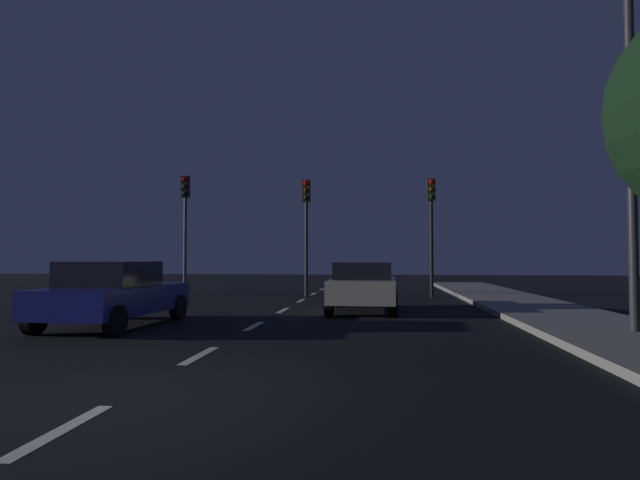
% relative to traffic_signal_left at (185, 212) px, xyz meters
% --- Properties ---
extents(ground_plane, '(80.00, 80.00, 0.00)m').
position_rel_traffic_signal_left_xyz_m(ground_plane, '(5.26, -9.16, -3.53)').
color(ground_plane, black).
extents(sidewalk_curb_right, '(3.00, 40.00, 0.15)m').
position_rel_traffic_signal_left_xyz_m(sidewalk_curb_right, '(12.76, -9.16, -3.46)').
color(sidewalk_curb_right, gray).
rests_on(sidewalk_curb_right, ground_plane).
extents(lane_stripe_nearest, '(0.16, 1.60, 0.01)m').
position_rel_traffic_signal_left_xyz_m(lane_stripe_nearest, '(5.26, -17.36, -3.53)').
color(lane_stripe_nearest, silver).
rests_on(lane_stripe_nearest, ground_plane).
extents(lane_stripe_second, '(0.16, 1.60, 0.01)m').
position_rel_traffic_signal_left_xyz_m(lane_stripe_second, '(5.26, -13.56, -3.53)').
color(lane_stripe_second, silver).
rests_on(lane_stripe_second, ground_plane).
extents(lane_stripe_third, '(0.16, 1.60, 0.01)m').
position_rel_traffic_signal_left_xyz_m(lane_stripe_third, '(5.26, -9.76, -3.53)').
color(lane_stripe_third, silver).
rests_on(lane_stripe_third, ground_plane).
extents(lane_stripe_fourth, '(0.16, 1.60, 0.01)m').
position_rel_traffic_signal_left_xyz_m(lane_stripe_fourth, '(5.26, -5.96, -3.53)').
color(lane_stripe_fourth, silver).
rests_on(lane_stripe_fourth, ground_plane).
extents(lane_stripe_fifth, '(0.16, 1.60, 0.01)m').
position_rel_traffic_signal_left_xyz_m(lane_stripe_fifth, '(5.26, -2.16, -3.53)').
color(lane_stripe_fifth, silver).
rests_on(lane_stripe_fifth, ground_plane).
extents(lane_stripe_sixth, '(0.16, 1.60, 0.01)m').
position_rel_traffic_signal_left_xyz_m(lane_stripe_sixth, '(5.26, 1.64, -3.53)').
color(lane_stripe_sixth, silver).
rests_on(lane_stripe_sixth, ground_plane).
extents(lane_stripe_seventh, '(0.16, 1.60, 0.01)m').
position_rel_traffic_signal_left_xyz_m(lane_stripe_seventh, '(5.26, 5.44, -3.53)').
color(lane_stripe_seventh, silver).
rests_on(lane_stripe_seventh, ground_plane).
extents(traffic_signal_left, '(0.32, 0.38, 5.05)m').
position_rel_traffic_signal_left_xyz_m(traffic_signal_left, '(0.00, 0.00, 0.00)').
color(traffic_signal_left, '#4C4C51').
rests_on(traffic_signal_left, ground_plane).
extents(traffic_signal_center, '(0.32, 0.38, 4.81)m').
position_rel_traffic_signal_left_xyz_m(traffic_signal_center, '(5.16, -0.00, -0.16)').
color(traffic_signal_center, '#2D2D30').
rests_on(traffic_signal_center, ground_plane).
extents(traffic_signal_right, '(0.32, 0.38, 4.78)m').
position_rel_traffic_signal_left_xyz_m(traffic_signal_right, '(10.24, -0.00, -0.17)').
color(traffic_signal_right, black).
rests_on(traffic_signal_right, ground_plane).
extents(car_stopped_ahead, '(2.03, 3.91, 1.45)m').
position_rel_traffic_signal_left_xyz_m(car_stopped_ahead, '(7.67, -6.04, -2.79)').
color(car_stopped_ahead, beige).
rests_on(car_stopped_ahead, ground_plane).
extents(car_adjacent_lane, '(2.14, 4.25, 1.49)m').
position_rel_traffic_signal_left_xyz_m(car_adjacent_lane, '(2.08, -10.22, -2.78)').
color(car_adjacent_lane, navy).
rests_on(car_adjacent_lane, ground_plane).
extents(street_lamp_right, '(1.64, 0.36, 7.55)m').
position_rel_traffic_signal_left_xyz_m(street_lamp_right, '(12.83, -10.90, 0.96)').
color(street_lamp_right, '#2D2D30').
rests_on(street_lamp_right, ground_plane).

